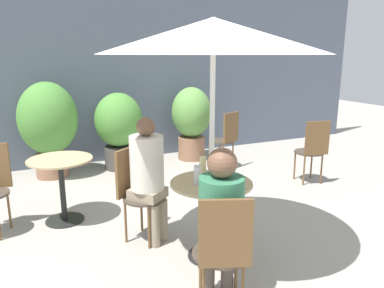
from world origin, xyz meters
TOP-DOWN VIEW (x-y plane):
  - ground_plane at (0.00, 0.00)m, footprint 20.00×20.00m
  - storefront_wall at (0.00, 3.52)m, footprint 10.00×0.06m
  - cafe_table_near at (-0.02, -0.01)m, footprint 0.71×0.71m
  - cafe_table_far at (-1.13, 1.31)m, footprint 0.67×0.67m
  - bistro_chair_0 at (-0.51, 0.61)m, footprint 0.46×0.47m
  - bistro_chair_1 at (-0.31, -0.75)m, footprint 0.44×0.45m
  - bistro_chair_2 at (1.43, 2.26)m, footprint 0.44×0.46m
  - bistro_chair_4 at (2.15, 1.13)m, footprint 0.42×0.44m
  - seated_person_0 at (-0.42, 0.50)m, footprint 0.40×0.40m
  - seated_person_1 at (-0.25, -0.61)m, footprint 0.36×0.37m
  - beer_glass_0 at (0.01, -0.14)m, footprint 0.06×0.06m
  - beer_glass_1 at (0.11, 0.02)m, footprint 0.06×0.06m
  - beer_glass_2 at (-0.04, 0.12)m, footprint 0.06×0.06m
  - beer_glass_3 at (-0.15, -0.01)m, footprint 0.06×0.06m
  - potted_plant_0 at (-1.11, 2.98)m, footprint 0.83×0.83m
  - potted_plant_1 at (-0.09, 2.96)m, footprint 0.74×0.74m
  - potted_plant_2 at (1.16, 2.99)m, footprint 0.67×0.67m
  - umbrella at (-0.02, -0.01)m, footprint 1.83×1.83m

SIDE VIEW (x-z plane):
  - ground_plane at x=0.00m, z-range 0.00..0.00m
  - cafe_table_far at x=-1.13m, z-range 0.16..0.86m
  - cafe_table_near at x=-0.02m, z-range 0.17..0.88m
  - bistro_chair_0 at x=-0.51m, z-range 0.08..0.99m
  - bistro_chair_1 at x=-0.31m, z-range 0.08..0.99m
  - bistro_chair_2 at x=1.43m, z-range 0.08..0.99m
  - bistro_chair_4 at x=2.15m, z-range 0.08..0.99m
  - potted_plant_1 at x=-0.09m, z-range 0.09..1.29m
  - potted_plant_2 at x=1.16m, z-range 0.09..1.32m
  - seated_person_1 at x=-0.25m, z-range 0.12..1.29m
  - seated_person_0 at x=-0.42m, z-range 0.11..1.33m
  - beer_glass_3 at x=-0.15m, z-range 0.70..0.87m
  - beer_glass_0 at x=0.01m, z-range 0.70..0.88m
  - beer_glass_1 at x=0.11m, z-range 0.70..0.90m
  - beer_glass_2 at x=-0.04m, z-range 0.70..0.90m
  - potted_plant_0 at x=-1.11m, z-range 0.11..1.51m
  - storefront_wall at x=0.00m, z-range 0.00..3.00m
  - umbrella at x=-0.02m, z-range 0.88..2.94m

